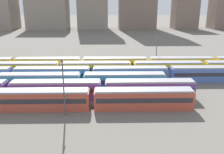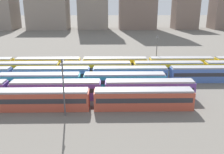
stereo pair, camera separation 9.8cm
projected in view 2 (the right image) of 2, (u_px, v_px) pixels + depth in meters
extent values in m
cube|color=#BC4C38|center=(40.00, 100.00, 44.42)|extent=(18.00, 3.00, 3.40)
cube|color=#2D2D33|center=(39.00, 98.00, 44.30)|extent=(17.20, 3.06, 0.90)
cube|color=#939399|center=(39.00, 91.00, 43.87)|extent=(17.60, 2.70, 0.35)
cube|color=#BC4C38|center=(143.00, 100.00, 44.76)|extent=(18.00, 3.00, 3.40)
cube|color=#2D2D33|center=(143.00, 98.00, 44.64)|extent=(17.20, 3.06, 0.90)
cube|color=#939399|center=(144.00, 90.00, 44.20)|extent=(17.60, 2.70, 0.35)
cube|color=#6B429E|center=(56.00, 90.00, 49.42)|extent=(18.00, 3.00, 3.40)
cube|color=#2D2D33|center=(56.00, 88.00, 49.30)|extent=(17.20, 3.06, 0.90)
cube|color=#939399|center=(56.00, 82.00, 48.87)|extent=(17.60, 2.70, 0.35)
cube|color=#6B429E|center=(149.00, 90.00, 49.76)|extent=(18.00, 3.00, 3.40)
cube|color=#2D2D33|center=(149.00, 88.00, 49.64)|extent=(17.20, 3.06, 0.90)
cube|color=#939399|center=(150.00, 81.00, 49.20)|extent=(17.60, 2.70, 0.35)
cube|color=teal|center=(40.00, 82.00, 54.31)|extent=(18.00, 3.00, 3.40)
cube|color=#2D2D33|center=(39.00, 81.00, 54.18)|extent=(17.20, 3.06, 0.90)
cube|color=#939399|center=(39.00, 74.00, 53.75)|extent=(17.60, 2.70, 0.35)
cube|color=teal|center=(124.00, 82.00, 54.64)|extent=(18.00, 3.00, 3.40)
cube|color=#2D2D33|center=(124.00, 80.00, 54.52)|extent=(17.20, 3.06, 0.90)
cube|color=#939399|center=(125.00, 74.00, 54.08)|extent=(17.60, 2.70, 0.35)
cube|color=#4C70BC|center=(52.00, 75.00, 59.30)|extent=(18.00, 3.00, 3.40)
cube|color=#2D2D33|center=(52.00, 74.00, 59.18)|extent=(17.20, 3.06, 0.90)
cube|color=#939399|center=(52.00, 68.00, 58.75)|extent=(17.60, 2.70, 0.35)
cube|color=#4C70BC|center=(130.00, 75.00, 59.64)|extent=(18.00, 3.00, 3.40)
cube|color=#2D2D33|center=(130.00, 73.00, 59.52)|extent=(17.20, 3.06, 0.90)
cube|color=#939399|center=(130.00, 68.00, 59.08)|extent=(17.60, 2.70, 0.35)
cube|color=#4C70BC|center=(207.00, 75.00, 59.97)|extent=(18.00, 3.00, 3.40)
cube|color=#2D2D33|center=(207.00, 73.00, 59.85)|extent=(17.20, 3.06, 0.90)
cube|color=#939399|center=(208.00, 67.00, 59.42)|extent=(17.60, 2.70, 0.35)
cube|color=yellow|center=(25.00, 70.00, 64.12)|extent=(18.00, 3.00, 3.40)
cube|color=#2D2D33|center=(24.00, 68.00, 64.00)|extent=(17.20, 3.06, 0.90)
cube|color=#939399|center=(24.00, 63.00, 63.56)|extent=(17.60, 2.70, 0.35)
cube|color=yellow|center=(97.00, 70.00, 64.45)|extent=(18.00, 3.00, 3.40)
cube|color=#2D2D33|center=(97.00, 68.00, 64.33)|extent=(17.20, 3.06, 0.90)
cube|color=#939399|center=(96.00, 63.00, 63.90)|extent=(17.60, 2.70, 0.35)
cube|color=yellow|center=(168.00, 69.00, 64.79)|extent=(18.00, 3.00, 3.40)
cube|color=#2D2D33|center=(168.00, 68.00, 64.67)|extent=(17.20, 3.06, 0.90)
cube|color=#939399|center=(168.00, 62.00, 64.23)|extent=(17.60, 2.70, 0.35)
cube|color=yellow|center=(48.00, 65.00, 69.17)|extent=(18.00, 3.00, 3.40)
cube|color=#2D2D33|center=(48.00, 63.00, 69.05)|extent=(17.20, 3.06, 0.90)
cube|color=#939399|center=(48.00, 58.00, 68.62)|extent=(17.60, 2.70, 0.35)
cube|color=yellow|center=(115.00, 65.00, 69.51)|extent=(18.00, 3.00, 3.40)
cube|color=#2D2D33|center=(115.00, 63.00, 69.39)|extent=(17.20, 3.06, 0.90)
cube|color=#939399|center=(115.00, 58.00, 68.95)|extent=(17.60, 2.70, 0.35)
cube|color=yellow|center=(181.00, 64.00, 69.84)|extent=(18.00, 3.00, 3.40)
cube|color=#2D2D33|center=(181.00, 63.00, 69.72)|extent=(17.20, 3.06, 0.90)
cube|color=#939399|center=(182.00, 58.00, 69.29)|extent=(17.60, 2.70, 0.35)
cylinder|color=#4C4C51|center=(157.00, 52.00, 71.71)|extent=(0.24, 0.24, 9.46)
cube|color=#47474C|center=(157.00, 38.00, 70.49)|extent=(0.16, 3.20, 0.16)
cylinder|color=#4C4C51|center=(64.00, 88.00, 40.93)|extent=(0.24, 0.24, 10.04)
cube|color=#47474C|center=(62.00, 62.00, 39.62)|extent=(0.16, 3.20, 0.16)
cube|color=gray|center=(48.00, 9.00, 169.96)|extent=(27.18, 20.73, 28.08)
cube|color=#7A665B|center=(185.00, 12.00, 172.39)|extent=(16.37, 14.49, 23.21)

